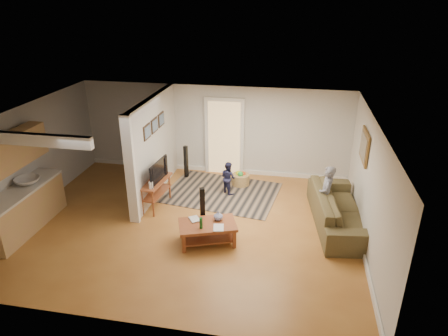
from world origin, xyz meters
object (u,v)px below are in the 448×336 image
Objects in this scene: coffee_table at (208,228)px; tv_console at (156,183)px; speaker_right at (186,162)px; child at (323,221)px; sofa at (337,224)px; toddler at (228,193)px; speaker_left at (202,210)px; toy_basket at (241,179)px.

coffee_table is 1.16× the size of tv_console.
speaker_right is 4.11m from child.
coffee_table is 0.98× the size of child.
speaker_right is (-3.99, 1.81, 0.46)m from sofa.
toddler is at bearing 39.15° from tv_console.
speaker_left is 2.80m from child.
toy_basket is at bearing -120.19° from child.
coffee_table is 2.83× the size of toy_basket.
sofa is at bearing 80.55° from child.
coffee_table is at bearing -33.45° from tv_console.
toddler is at bearing -11.40° from speaker_right.
toy_basket is at bearing -75.10° from toddler.
sofa is 2.97m from coffee_table.
sofa is 4.41m from speaker_right.
speaker_right is 0.69× the size of child.
sofa is 2.28× the size of tv_console.
coffee_table is at bearing -56.03° from child.
speaker_left reaches higher than toy_basket.
child is (3.94, 0.03, -0.63)m from tv_console.
speaker_right is at bearing 87.85° from tv_console.
sofa is 1.97× the size of coffee_table.
tv_console is at bearing 82.00° from sofa.
speaker_right is 1.08× the size of toddler.
child is at bearing -35.60° from toy_basket.
toddler is at bearing 89.70° from coffee_table.
tv_console is 1.60m from speaker_left.
sofa is 2.80× the size of speaker_right.
speaker_left reaches higher than toddler.
child is (2.12, -1.52, -0.17)m from toy_basket.
toy_basket is (-2.42, 1.60, 0.17)m from sofa.
speaker_right reaches higher than toddler.
tv_console is 1.79m from speaker_right.
speaker_right is at bearing 113.30° from coffee_table.
speaker_left is 1.98m from toddler.
sofa is at bearing -6.65° from speaker_right.
speaker_right is 1.61m from toy_basket.
coffee_table reaches higher than toddler.
tv_console is 2.43m from toy_basket.
toddler is (1.56, 1.03, -0.63)m from tv_console.
speaker_right is (-1.31, 3.03, 0.11)m from coffee_table.
child is (3.69, -1.73, -0.46)m from speaker_right.
tv_console reaches higher than toddler.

